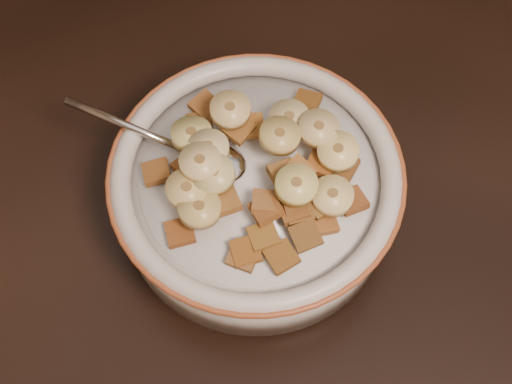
{
  "coord_description": "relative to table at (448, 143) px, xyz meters",
  "views": [
    {
      "loc": [
        -0.2,
        -0.33,
        1.28
      ],
      "look_at": [
        -0.18,
        -0.06,
        0.78
      ],
      "focal_mm": 50.0,
      "sensor_mm": 36.0,
      "label": 1
    }
  ],
  "objects": [
    {
      "name": "banana_slice_5",
      "position": [
        -0.19,
        -0.02,
        0.1
      ],
      "size": [
        0.04,
        0.04,
        0.01
      ],
      "primitive_type": "cylinder",
      "rotation": [
        -0.04,
        -0.04,
        3.01
      ],
      "color": "#E7C47B",
      "rests_on": "milk"
    },
    {
      "name": "cereal_square_12",
      "position": [
        -0.2,
        -0.09,
        0.09
      ],
      "size": [
        0.03,
        0.03,
        0.01
      ],
      "primitive_type": "cube",
      "rotation": [
        -0.02,
        0.16,
        1.86
      ],
      "color": "brown",
      "rests_on": "milk"
    },
    {
      "name": "banana_slice_4",
      "position": [
        -0.15,
        -0.09,
        0.1
      ],
      "size": [
        0.04,
        0.04,
        0.01
      ],
      "primitive_type": "cylinder",
      "rotation": [
        -0.01,
        -0.06,
        2.39
      ],
      "color": "#E1D071",
      "rests_on": "milk"
    },
    {
      "name": "cereal_bowl",
      "position": [
        -0.18,
        -0.06,
        0.05
      ],
      "size": [
        0.22,
        0.22,
        0.05
      ],
      "primitive_type": "cylinder",
      "color": "beige",
      "rests_on": "table"
    },
    {
      "name": "banana_slice_7",
      "position": [
        -0.22,
        -0.04,
        0.09
      ],
      "size": [
        0.04,
        0.04,
        0.02
      ],
      "primitive_type": "cylinder",
      "rotation": [
        0.11,
        0.14,
        2.1
      ],
      "color": "#D1C370",
      "rests_on": "milk"
    },
    {
      "name": "banana_slice_1",
      "position": [
        -0.22,
        -0.1,
        0.09
      ],
      "size": [
        0.04,
        0.04,
        0.01
      ],
      "primitive_type": "cylinder",
      "rotation": [
        -0.06,
        0.07,
        0.6
      ],
      "color": "tan",
      "rests_on": "milk"
    },
    {
      "name": "banana_slice_12",
      "position": [
        -0.12,
        -0.09,
        0.09
      ],
      "size": [
        0.04,
        0.04,
        0.01
      ],
      "primitive_type": "cylinder",
      "rotation": [
        0.02,
        0.0,
        2.49
      ],
      "color": "#EFE180",
      "rests_on": "milk"
    },
    {
      "name": "cereal_square_26",
      "position": [
        -0.18,
        -0.12,
        0.08
      ],
      "size": [
        0.02,
        0.02,
        0.01
      ],
      "primitive_type": "cube",
      "rotation": [
        -0.08,
        -0.08,
        0.26
      ],
      "color": "brown",
      "rests_on": "milk"
    },
    {
      "name": "cereal_square_4",
      "position": [
        -0.11,
        -0.05,
        0.08
      ],
      "size": [
        0.03,
        0.03,
        0.01
      ],
      "primitive_type": "cube",
      "rotation": [
        -0.11,
        -0.02,
        2.37
      ],
      "color": "#936120",
      "rests_on": "milk"
    },
    {
      "name": "cereal_square_1",
      "position": [
        -0.24,
        -0.11,
        0.08
      ],
      "size": [
        0.02,
        0.02,
        0.01
      ],
      "primitive_type": "cube",
      "rotation": [
        -0.01,
        -0.04,
        0.2
      ],
      "color": "brown",
      "rests_on": "milk"
    },
    {
      "name": "milk",
      "position": [
        -0.18,
        -0.06,
        0.07
      ],
      "size": [
        0.18,
        0.18,
        0.0
      ],
      "primitive_type": "cylinder",
      "color": "silver",
      "rests_on": "cereal_bowl"
    },
    {
      "name": "banana_slice_3",
      "position": [
        -0.15,
        -0.03,
        0.09
      ],
      "size": [
        0.04,
        0.04,
        0.01
      ],
      "primitive_type": "cylinder",
      "rotation": [
        -0.07,
        -0.03,
        2.21
      ],
      "color": "#CDC587",
      "rests_on": "milk"
    },
    {
      "name": "banana_slice_11",
      "position": [
        -0.13,
        -0.04,
        0.1
      ],
      "size": [
        0.03,
        0.03,
        0.01
      ],
      "primitive_type": "cylinder",
      "rotation": [
        0.08,
        -0.01,
        1.51
      ],
      "color": "#DBC57E",
      "rests_on": "milk"
    },
    {
      "name": "cereal_square_15",
      "position": [
        -0.15,
        -0.12,
        0.08
      ],
      "size": [
        0.03,
        0.03,
        0.01
      ],
      "primitive_type": "cube",
      "rotation": [
        0.16,
        -0.14,
        0.31
      ],
      "color": "brown",
      "rests_on": "milk"
    },
    {
      "name": "cereal_square_19",
      "position": [
        -0.13,
        -0.06,
        0.08
      ],
      "size": [
        0.03,
        0.03,
        0.01
      ],
      "primitive_type": "cube",
      "rotation": [
        0.14,
        -0.13,
        2.69
      ],
      "color": "brown",
      "rests_on": "milk"
    },
    {
      "name": "cereal_square_22",
      "position": [
        -0.11,
        -0.09,
        0.08
      ],
      "size": [
        0.03,
        0.03,
        0.01
      ],
      "primitive_type": "cube",
      "rotation": [
        -0.17,
        0.05,
        0.35
      ],
      "color": "#96572C",
      "rests_on": "milk"
    },
    {
      "name": "cereal_square_27",
      "position": [
        -0.25,
        -0.06,
        0.08
      ],
      "size": [
        0.02,
        0.02,
        0.01
      ],
      "primitive_type": "cube",
      "rotation": [
        -0.08,
        0.13,
        1.76
      ],
      "color": "brown",
      "rests_on": "milk"
    },
    {
      "name": "banana_slice_8",
      "position": [
        -0.22,
        -0.06,
        0.1
      ],
      "size": [
        0.03,
        0.03,
        0.01
      ],
      "primitive_type": "cylinder",
      "rotation": [
        -0.05,
        -0.03,
        0.02
      ],
      "color": "#F6DD9C",
      "rests_on": "milk"
    },
    {
      "name": "cereal_square_14",
      "position": [
        -0.19,
        -0.03,
        0.09
      ],
      "size": [
        0.03,
        0.03,
        0.01
      ],
      "primitive_type": "cube",
      "rotation": [
        0.15,
        -0.08,
        0.84
      ],
      "color": "brown",
      "rests_on": "milk"
    },
    {
      "name": "cereal_square_3",
      "position": [
        -0.22,
        -0.02,
        0.08
      ],
      "size": [
        0.02,
        0.02,
        0.01
      ],
      "primitive_type": "cube",
      "rotation": [
        -0.05,
        0.12,
        3.13
      ],
      "color": "brown",
      "rests_on": "milk"
    },
    {
      "name": "table",
      "position": [
        0.0,
        0.0,
        0.0
      ],
      "size": [
        1.41,
        0.91,
        0.04
      ],
      "primitive_type": "cube",
      "rotation": [
        0.0,
        0.0,
        -0.01
      ],
      "color": "black",
      "rests_on": "floor"
    },
    {
      "name": "cereal_square_6",
      "position": [
        -0.21,
        0.0,
        0.08
      ],
      "size": [
        0.03,
        0.03,
        0.01
      ],
      "primitive_type": "cube",
      "rotation": [
        0.12,
        -0.07,
        0.74
      ],
      "color": "brown",
      "rests_on": "milk"
    },
    {
      "name": "banana_slice_9",
      "position": [
        -0.21,
        -0.05,
        0.1
      ],
      "size": [
        0.04,
        0.04,
        0.01
      ],
      "primitive_type": "cylinder",
      "rotation": [
        0.05,
        0.02,
        2.98
      ],
      "color": "#FFE9A8",
      "rests_on": "milk"
    },
    {
      "name": "cereal_square_7",
      "position": [
        -0.15,
        -0.1,
        0.08
      ],
      "size": [
        0.02,
        0.02,
        0.01
      ],
      "primitive_type": "cube",
      "rotation": [
        -0.11,
        -0.1,
        0.25
      ],
      "color": "brown",
      "rests_on": "milk"
    },
    {
      "name": "cereal_square_2",
      "position": [
        -0.16,
        -0.13,
        0.08
      ],
      "size": [
        0.03,
        0.03,
        0.01
      ],
      "primitive_type": "cube",
      "rotation": [
        0.02,
        -0.12,
        0.47
      ],
      "color": "brown",
      "rests_on": "milk"
    },
    {
      "name": "cereal_square_11",
      "position": [
        -0.19,
        -0.01,
        0.08
      ],
      "size": [
        0.03,
        0.03,
        0.01
      ],
      "primitive_type": "cube",
      "rotation": [
        -0.08,
        -0.04,
        0.59
      ],
      "color": "#96661C",
      "rests_on": "milk"
    },
    {
      "name": "cereal_square_0",
      "position": [
        -0.18,
        -0.02,
        0.09
      ],
      "size": [
        0.02,
        0.02,
        0.01
      ],
      "primitive_type": "cube",
      "rotation": [
        0.11,
        -0.12,
        1.6
      ],
      "color": "brown",
      "rests_on": "milk"
    },
    {
      "name": "cereal_square_13",
      "position": [
        -0.17,
        -0.09,
        0.09
      ],
      "size": [
        0.02,
        0.02,
        0.01
      ],
      "primitive_type": "cube",
      "rotation": [
        0.24,
        -0.04,
        3.0
      ],
      "color": "brown",
      "rests_on": "milk"
    },
    {
      "name": "cereal_square_8",
      "position": [
        -0.13,
        -0.11,
        0.08
      ],
      "size": [
        0.02,
        0.02,
        0.01
      ],
      "primitive_type": "cube",
      "rotation": [
        0.2,
        0.01,
        1.78
      ],
      "color": "#905F33",
      "rests_on": "milk"
    },
    {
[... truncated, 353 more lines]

